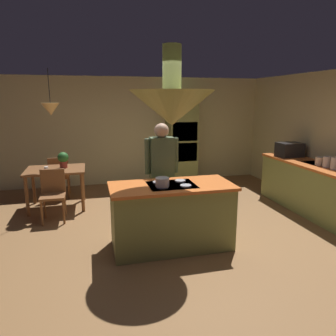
{
  "coord_description": "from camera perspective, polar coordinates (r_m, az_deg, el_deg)",
  "views": [
    {
      "loc": [
        -1.05,
        -4.16,
        2.05
      ],
      "look_at": [
        0.1,
        0.4,
        1.0
      ],
      "focal_mm": 33.48,
      "sensor_mm": 36.0,
      "label": 1
    }
  ],
  "objects": [
    {
      "name": "ground",
      "position": [
        4.76,
        0.01,
        -12.95
      ],
      "size": [
        8.16,
        8.16,
        0.0
      ],
      "primitive_type": "plane",
      "color": "olive"
    },
    {
      "name": "wall_back",
      "position": [
        7.72,
        -6.31,
        6.72
      ],
      "size": [
        6.8,
        0.1,
        2.55
      ],
      "primitive_type": "cube",
      "color": "beige",
      "rests_on": "ground"
    },
    {
      "name": "kitchen_island",
      "position": [
        4.4,
        0.66,
        -8.67
      ],
      "size": [
        1.69,
        0.79,
        0.92
      ],
      "color": "#8C934C",
      "rests_on": "ground"
    },
    {
      "name": "counter_run_right",
      "position": [
        6.35,
        24.31,
        -3.06
      ],
      "size": [
        0.73,
        2.27,
        0.9
      ],
      "color": "#8C934C",
      "rests_on": "ground"
    },
    {
      "name": "oven_tower",
      "position": [
        7.58,
        2.46,
        5.15
      ],
      "size": [
        0.66,
        0.62,
        2.15
      ],
      "color": "#8C934C",
      "rests_on": "ground"
    },
    {
      "name": "dining_table",
      "position": [
        6.25,
        -19.74,
        -1.08
      ],
      "size": [
        1.07,
        0.83,
        0.76
      ],
      "color": "brown",
      "rests_on": "ground"
    },
    {
      "name": "person_at_island",
      "position": [
        4.87,
        -1.16,
        -0.27
      ],
      "size": [
        0.53,
        0.22,
        1.68
      ],
      "color": "tan",
      "rests_on": "ground"
    },
    {
      "name": "range_hood",
      "position": [
        4.1,
        0.71,
        11.26
      ],
      "size": [
        1.1,
        1.1,
        1.0
      ],
      "color": "#8C934C"
    },
    {
      "name": "pendant_light_over_table",
      "position": [
        6.1,
        -20.58,
        10.02
      ],
      "size": [
        0.32,
        0.32,
        0.82
      ],
      "color": "#E0B266"
    },
    {
      "name": "chair_facing_island",
      "position": [
        5.68,
        -20.2,
        -4.02
      ],
      "size": [
        0.4,
        0.4,
        0.87
      ],
      "color": "brown",
      "rests_on": "ground"
    },
    {
      "name": "chair_by_back_wall",
      "position": [
        6.91,
        -19.17,
        -1.08
      ],
      "size": [
        0.4,
        0.4,
        0.87
      ],
      "rotation": [
        0.0,
        0.0,
        3.14
      ],
      "color": "brown",
      "rests_on": "ground"
    },
    {
      "name": "potted_plant_on_table",
      "position": [
        6.24,
        -18.55,
        1.56
      ],
      "size": [
        0.2,
        0.2,
        0.3
      ],
      "color": "#99382D",
      "rests_on": "dining_table"
    },
    {
      "name": "cup_on_table",
      "position": [
        6.04,
        -21.28,
        -0.2
      ],
      "size": [
        0.07,
        0.07,
        0.09
      ],
      "primitive_type": "cylinder",
      "color": "white",
      "rests_on": "dining_table"
    },
    {
      "name": "canister_flour",
      "position": [
        5.82,
        28.12,
        0.74
      ],
      "size": [
        0.13,
        0.13,
        0.21
      ],
      "primitive_type": "cylinder",
      "color": "silver",
      "rests_on": "counter_run_right"
    },
    {
      "name": "canister_sugar",
      "position": [
        5.96,
        26.97,
        1.0
      ],
      "size": [
        0.13,
        0.13,
        0.19
      ],
      "primitive_type": "cylinder",
      "color": "silver",
      "rests_on": "counter_run_right"
    },
    {
      "name": "canister_tea",
      "position": [
        6.09,
        25.85,
        1.14
      ],
      "size": [
        0.14,
        0.14,
        0.14
      ],
      "primitive_type": "cylinder",
      "color": "silver",
      "rests_on": "counter_run_right"
    },
    {
      "name": "microwave_on_counter",
      "position": [
        6.76,
        21.24,
        3.14
      ],
      "size": [
        0.46,
        0.36,
        0.28
      ],
      "primitive_type": "cube",
      "color": "#232326",
      "rests_on": "counter_run_right"
    },
    {
      "name": "cooking_pot_on_cooktop",
      "position": [
        4.08,
        -1.04,
        -2.59
      ],
      "size": [
        0.18,
        0.18,
        0.12
      ],
      "primitive_type": "cylinder",
      "color": "#B2B2B7",
      "rests_on": "kitchen_island"
    }
  ]
}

